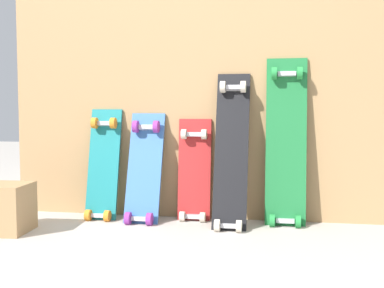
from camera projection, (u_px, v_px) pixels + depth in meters
name	position (u px, v px, depth m)	size (l,w,h in m)	color
ground_plane	(194.00, 219.00, 2.81)	(12.00, 12.00, 0.00)	#B2AAA0
plywood_wall_panel	(196.00, 90.00, 2.82)	(2.22, 0.04, 1.49)	tan
skateboard_teal	(103.00, 169.00, 2.84)	(0.18, 0.22, 0.70)	#197A7F
skateboard_blue	(144.00, 173.00, 2.76)	(0.20, 0.27, 0.68)	#386BAD
skateboard_red	(194.00, 175.00, 2.79)	(0.19, 0.14, 0.65)	#B22626
skateboard_black	(231.00, 155.00, 2.64)	(0.18, 0.33, 0.90)	black
skateboard_green	(286.00, 147.00, 2.67)	(0.22, 0.18, 0.98)	#1E7238
wooden_crate	(4.00, 208.00, 2.51)	(0.25, 0.25, 0.25)	tan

